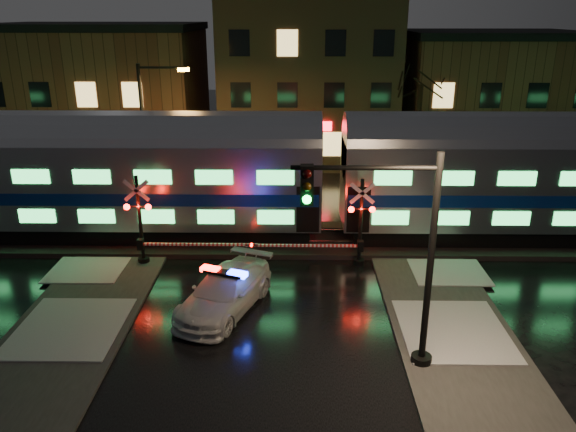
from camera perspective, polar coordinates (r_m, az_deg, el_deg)
The scene contains 13 objects.
ground at distance 22.06m, azimuth -2.32°, elevation -7.60°, with size 120.00×120.00×0.00m, color black.
ballast at distance 26.54m, azimuth -1.75°, elevation -2.36°, with size 90.00×4.20×0.24m, color black.
sidewalk_left at distance 18.57m, azimuth -24.65°, elevation -15.25°, with size 4.00×20.00×0.12m, color #2D2D2D.
sidewalk_right at distance 17.73m, azimuth 18.94°, elevation -16.21°, with size 4.00×20.00×0.12m, color #2D2D2D.
building_left at distance 44.24m, azimuth -18.24°, elevation 11.62°, with size 14.00×10.00×9.00m, color #563321.
building_mid at distance 42.26m, azimuth 2.01°, elevation 13.94°, with size 12.00×11.00×11.50m, color brown.
building_right at distance 44.17m, azimuth 19.45°, elevation 11.14°, with size 12.00×10.00×8.50m, color #563321.
train at distance 25.50m, azimuth 4.48°, elevation 4.40°, with size 51.00×3.12×5.92m.
police_car at distance 20.53m, azimuth -6.45°, elevation -7.65°, with size 3.68×5.40×1.62m.
crossing_signal_right at distance 23.58m, azimuth 6.50°, elevation -1.60°, with size 5.44×0.64×3.85m.
crossing_signal_left at distance 24.25m, azimuth -13.96°, elevation -1.36°, with size 5.58×0.65×3.95m.
traffic_light at distance 16.36m, azimuth 10.74°, elevation -4.37°, with size 4.34×0.75×6.71m.
streetlight at distance 30.06m, azimuth -13.96°, elevation 8.49°, with size 2.62×0.27×7.83m.
Camera 1 is at (1.17, -19.52, 10.23)m, focal length 35.00 mm.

